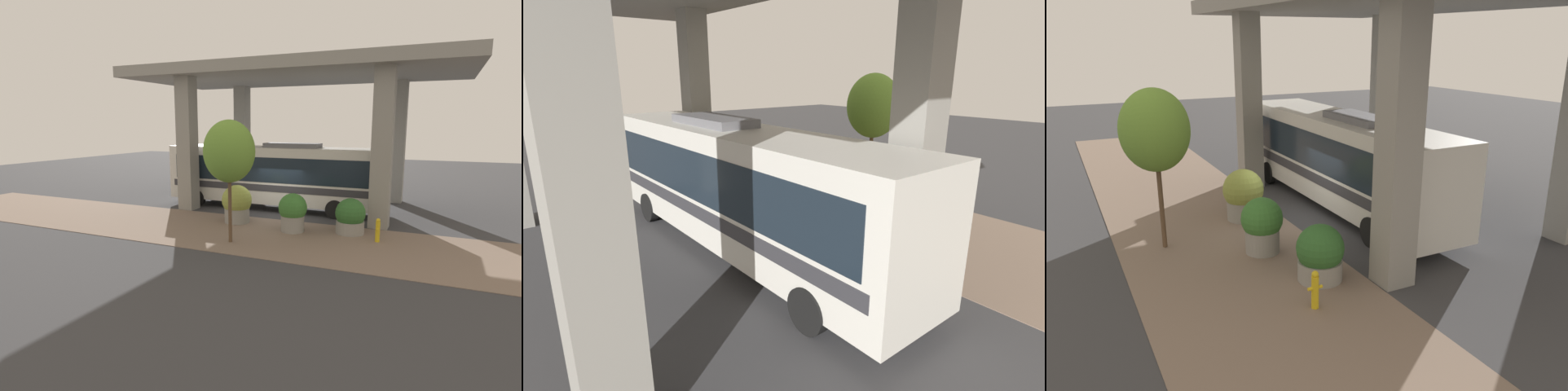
{
  "view_description": "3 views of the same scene",
  "coord_description": "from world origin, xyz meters",
  "views": [
    {
      "loc": [
        -18.99,
        -7.82,
        4.9
      ],
      "look_at": [
        -1.17,
        0.06,
        1.43
      ],
      "focal_mm": 28.0,
      "sensor_mm": 36.0,
      "label": 1
    },
    {
      "loc": [
        8.55,
        10.57,
        5.03
      ],
      "look_at": [
        0.22,
        0.2,
        1.02
      ],
      "focal_mm": 28.0,
      "sensor_mm": 36.0,
      "label": 2
    },
    {
      "loc": [
        -7.32,
        -15.57,
        6.46
      ],
      "look_at": [
        0.37,
        -0.49,
        1.17
      ],
      "focal_mm": 35.0,
      "sensor_mm": 36.0,
      "label": 3
    }
  ],
  "objects": [
    {
      "name": "bus",
      "position": [
        2.56,
        1.0,
        2.06
      ],
      "size": [
        2.61,
        12.39,
        3.81
      ],
      "color": "silver",
      "rests_on": "ground"
    },
    {
      "name": "ground_plane",
      "position": [
        0.0,
        0.0,
        0.0
      ],
      "size": [
        80.0,
        80.0,
        0.0
      ],
      "primitive_type": "plane",
      "color": "#38383A",
      "rests_on": "ground"
    },
    {
      "name": "fire_hydrant",
      "position": [
        -2.05,
        -5.65,
        0.52
      ],
      "size": [
        0.39,
        0.19,
        1.02
      ],
      "color": "gold",
      "rests_on": "ground"
    },
    {
      "name": "planter_back",
      "position": [
        -1.89,
        -1.85,
        0.92
      ],
      "size": [
        1.31,
        1.31,
        1.78
      ],
      "color": "gray",
      "rests_on": "ground"
    },
    {
      "name": "street_tree_near",
      "position": [
        -4.54,
        -0.05,
        3.78
      ],
      "size": [
        2.11,
        2.11,
        5.06
      ],
      "color": "brown",
      "rests_on": "ground"
    },
    {
      "name": "planter_front",
      "position": [
        -1.19,
        -4.33,
        0.77
      ],
      "size": [
        1.34,
        1.34,
        1.62
      ],
      "color": "gray",
      "rests_on": "ground"
    },
    {
      "name": "planter_middle",
      "position": [
        -1.35,
        1.27,
        0.95
      ],
      "size": [
        1.5,
        1.5,
        1.9
      ],
      "color": "gray",
      "rests_on": "ground"
    },
    {
      "name": "overpass",
      "position": [
        4.0,
        0.0,
        7.0
      ],
      "size": [
        9.4,
        18.68,
        8.05
      ],
      "color": "gray",
      "rests_on": "ground"
    },
    {
      "name": "sidewalk_strip",
      "position": [
        -3.0,
        0.0,
        0.01
      ],
      "size": [
        6.0,
        40.0,
        0.02
      ],
      "color": "#7A6656",
      "rests_on": "ground"
    }
  ]
}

